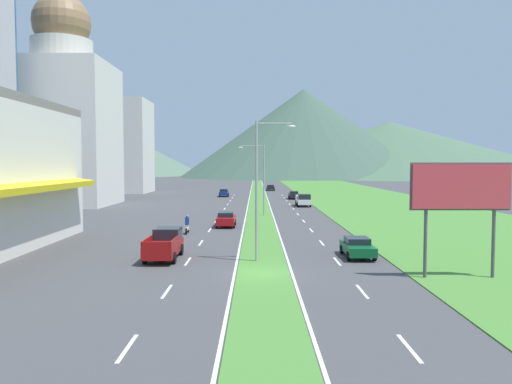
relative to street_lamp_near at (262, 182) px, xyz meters
The scene contains 45 objects.
ground_plane 6.64m from the street_lamp_near, 87.99° to the right, with size 600.00×600.00×0.00m, color #424244.
grass_median 56.45m from the street_lamp_near, 89.86° to the left, with size 3.20×240.00×0.06m, color #477F33.
grass_verge_right 60.14m from the street_lamp_near, 69.75° to the left, with size 24.00×240.00×0.06m, color #477F33.
lane_dash_left_1 17.47m from the street_lamp_near, 107.40° to the right, with size 0.16×2.80×0.01m, color silver.
lane_dash_left_2 10.78m from the street_lamp_near, 122.21° to the right, with size 0.16×2.80×0.01m, color silver.
lane_dash_left_3 7.36m from the street_lamp_near, behind, with size 0.16×2.80×0.01m, color silver.
lane_dash_left_4 10.90m from the street_lamp_near, 121.69° to the left, with size 0.16×2.80×0.01m, color silver.
lane_dash_left_5 17.62m from the street_lamp_near, 107.24° to the left, with size 0.16×2.80×0.01m, color silver.
lane_dash_left_6 25.07m from the street_lamp_near, 101.71° to the left, with size 0.16×2.80×0.01m, color silver.
lane_dash_left_7 32.77m from the street_lamp_near, 98.84° to the left, with size 0.16×2.80×0.01m, color silver.
lane_dash_left_8 40.57m from the street_lamp_near, 97.10° to the left, with size 0.16×2.80×0.01m, color silver.
lane_dash_left_9 48.42m from the street_lamp_near, 95.92° to the left, with size 0.16×2.80×0.01m, color silver.
lane_dash_left_10 56.30m from the street_lamp_near, 95.08° to the left, with size 0.16×2.80×0.01m, color silver.
lane_dash_left_11 64.21m from the street_lamp_near, 94.45° to the left, with size 0.16×2.80×0.01m, color silver.
lane_dash_left_12 72.12m from the street_lamp_near, 93.96° to the left, with size 0.16×2.80×0.01m, color silver.
lane_dash_right_1 17.55m from the street_lamp_near, 71.72° to the right, with size 0.16×2.80×0.01m, color silver.
lane_dash_right_2 10.91m from the street_lamp_near, 56.42° to the right, with size 0.16×2.80×0.01m, color silver.
lane_dash_right_3 7.54m from the street_lamp_near, ahead, with size 0.16×2.80×0.01m, color silver.
lane_dash_right_4 11.03m from the street_lamp_near, 56.94° to the left, with size 0.16×2.80×0.01m, color silver.
lane_dash_right_5 17.69m from the street_lamp_near, 71.89° to the left, with size 0.16×2.80×0.01m, color silver.
lane_dash_right_6 25.13m from the street_lamp_near, 77.68° to the left, with size 0.16×2.80×0.01m, color silver.
lane_dash_right_7 32.81m from the street_lamp_near, 80.69° to the left, with size 0.16×2.80×0.01m, color silver.
lane_dash_right_8 40.60m from the street_lamp_near, 82.53° to the left, with size 0.16×2.80×0.01m, color silver.
lane_dash_right_9 48.45m from the street_lamp_near, 83.76° to the left, with size 0.16×2.80×0.01m, color silver.
lane_dash_right_10 56.33m from the street_lamp_near, 84.64° to the left, with size 0.16×2.80×0.01m, color silver.
lane_dash_right_11 64.23m from the street_lamp_near, 85.31° to the left, with size 0.16×2.80×0.01m, color silver.
lane_dash_right_12 72.14m from the street_lamp_near, 85.83° to the left, with size 0.16×2.80×0.01m, color silver.
edge_line_median_left 56.47m from the street_lamp_near, 91.65° to the left, with size 0.16×240.00×0.01m, color silver.
edge_line_median_right 56.48m from the street_lamp_near, 88.08° to the left, with size 0.16×240.00×0.01m, color silver.
domed_building 56.81m from the street_lamp_near, 123.76° to the left, with size 15.12×15.12×33.51m.
midrise_colored 88.02m from the street_lamp_near, 111.07° to the left, with size 12.84×12.84×21.32m, color silver.
hill_far_left 290.88m from the street_lamp_near, 113.58° to the left, with size 165.98×165.98×43.31m, color #516B56.
hill_far_center 223.83m from the street_lamp_near, 83.82° to the left, with size 126.11×126.11×44.80m, color #3D5647.
hill_far_right 264.69m from the street_lamp_near, 73.18° to the left, with size 200.01×200.01×30.69m, color #47664C.
street_lamp_near is the anchor object (origin of this frame).
street_lamp_mid 29.98m from the street_lamp_near, 89.40° to the left, with size 3.35×0.43×9.08m.
billboard_roadside 12.51m from the street_lamp_near, 23.27° to the right, with size 5.84×0.28×6.74m.
car_0 19.86m from the street_lamp_near, 100.41° to the left, with size 2.01×4.54×1.55m.
car_1 8.57m from the street_lamp_near, 13.94° to the left, with size 2.01×4.30×1.39m.
car_2 90.26m from the street_lamp_near, 87.90° to the left, with size 2.03×4.56×1.43m.
car_3 67.63m from the street_lamp_near, 95.82° to the left, with size 1.91×4.02×1.55m.
car_4 60.94m from the street_lamp_near, 83.52° to the left, with size 1.90×4.42×1.48m.
pickup_truck_0 8.19m from the street_lamp_near, 169.49° to the left, with size 2.18×5.40×2.00m.
pickup_truck_1 44.82m from the street_lamp_near, 80.83° to the left, with size 2.18×5.40×2.00m.
motorcycle_rider 15.99m from the street_lamp_near, 116.77° to the left, with size 0.36×2.00×1.80m.
Camera 1 is at (-0.44, -29.63, 6.66)m, focal length 34.84 mm.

